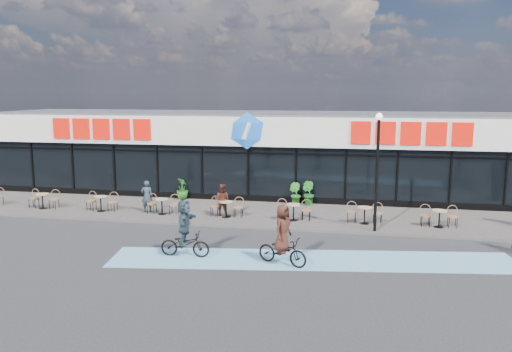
{
  "coord_description": "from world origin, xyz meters",
  "views": [
    {
      "loc": [
        5.17,
        -18.12,
        5.74
      ],
      "look_at": [
        1.07,
        3.5,
        2.03
      ],
      "focal_mm": 35.0,
      "sensor_mm": 36.0,
      "label": 1
    }
  ],
  "objects_px": {
    "lamp_post": "(377,161)",
    "cyclist_a": "(282,243)",
    "potted_plant_right": "(308,193)",
    "patron_right": "(222,200)",
    "potted_plant_left": "(182,189)",
    "patron_left": "(147,196)",
    "potted_plant_mid": "(295,194)"
  },
  "relations": [
    {
      "from": "potted_plant_mid",
      "to": "potted_plant_right",
      "type": "distance_m",
      "value": 0.66
    },
    {
      "from": "lamp_post",
      "to": "potted_plant_mid",
      "type": "xyz_separation_m",
      "value": [
        -3.76,
        4.23,
        -2.33
      ]
    },
    {
      "from": "patron_left",
      "to": "cyclist_a",
      "type": "relative_size",
      "value": 0.73
    },
    {
      "from": "lamp_post",
      "to": "cyclist_a",
      "type": "distance_m",
      "value": 5.94
    },
    {
      "from": "cyclist_a",
      "to": "lamp_post",
      "type": "bearing_deg",
      "value": 54.14
    },
    {
      "from": "lamp_post",
      "to": "patron_left",
      "type": "xyz_separation_m",
      "value": [
        -10.53,
        1.41,
        -2.14
      ]
    },
    {
      "from": "potted_plant_left",
      "to": "potted_plant_right",
      "type": "distance_m",
      "value": 6.7
    },
    {
      "from": "potted_plant_mid",
      "to": "patron_left",
      "type": "relative_size",
      "value": 0.75
    },
    {
      "from": "potted_plant_left",
      "to": "lamp_post",
      "type": "bearing_deg",
      "value": -24.35
    },
    {
      "from": "patron_right",
      "to": "patron_left",
      "type": "bearing_deg",
      "value": 3.02
    },
    {
      "from": "potted_plant_mid",
      "to": "potted_plant_right",
      "type": "bearing_deg",
      "value": 8.53
    },
    {
      "from": "potted_plant_mid",
      "to": "potted_plant_right",
      "type": "height_order",
      "value": "potted_plant_right"
    },
    {
      "from": "potted_plant_mid",
      "to": "patron_left",
      "type": "bearing_deg",
      "value": -157.43
    },
    {
      "from": "potted_plant_left",
      "to": "potted_plant_right",
      "type": "relative_size",
      "value": 0.94
    },
    {
      "from": "lamp_post",
      "to": "potted_plant_left",
      "type": "bearing_deg",
      "value": 155.65
    },
    {
      "from": "potted_plant_right",
      "to": "patron_right",
      "type": "height_order",
      "value": "patron_right"
    },
    {
      "from": "lamp_post",
      "to": "potted_plant_right",
      "type": "bearing_deg",
      "value": 125.75
    },
    {
      "from": "patron_left",
      "to": "patron_right",
      "type": "relative_size",
      "value": 1.01
    },
    {
      "from": "lamp_post",
      "to": "potted_plant_right",
      "type": "relative_size",
      "value": 4.02
    },
    {
      "from": "potted_plant_mid",
      "to": "lamp_post",
      "type": "bearing_deg",
      "value": -48.33
    },
    {
      "from": "patron_right",
      "to": "potted_plant_left",
      "type": "bearing_deg",
      "value": -41.96
    },
    {
      "from": "lamp_post",
      "to": "cyclist_a",
      "type": "xyz_separation_m",
      "value": [
        -3.23,
        -4.46,
        -2.22
      ]
    },
    {
      "from": "potted_plant_right",
      "to": "patron_left",
      "type": "relative_size",
      "value": 0.8
    },
    {
      "from": "lamp_post",
      "to": "cyclist_a",
      "type": "bearing_deg",
      "value": -125.86
    },
    {
      "from": "potted_plant_left",
      "to": "patron_left",
      "type": "distance_m",
      "value": 3.12
    },
    {
      "from": "lamp_post",
      "to": "potted_plant_right",
      "type": "xyz_separation_m",
      "value": [
        -3.11,
        4.32,
        -2.29
      ]
    },
    {
      "from": "potted_plant_left",
      "to": "patron_left",
      "type": "xyz_separation_m",
      "value": [
        -0.71,
        -3.03,
        0.19
      ]
    },
    {
      "from": "potted_plant_right",
      "to": "cyclist_a",
      "type": "height_order",
      "value": "cyclist_a"
    },
    {
      "from": "cyclist_a",
      "to": "patron_left",
      "type": "bearing_deg",
      "value": 141.15
    },
    {
      "from": "potted_plant_mid",
      "to": "patron_right",
      "type": "distance_m",
      "value": 4.21
    },
    {
      "from": "potted_plant_mid",
      "to": "potted_plant_right",
      "type": "xyz_separation_m",
      "value": [
        0.65,
        0.1,
        0.04
      ]
    },
    {
      "from": "potted_plant_mid",
      "to": "patron_right",
      "type": "xyz_separation_m",
      "value": [
        -3.07,
        -2.88,
        0.18
      ]
    }
  ]
}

